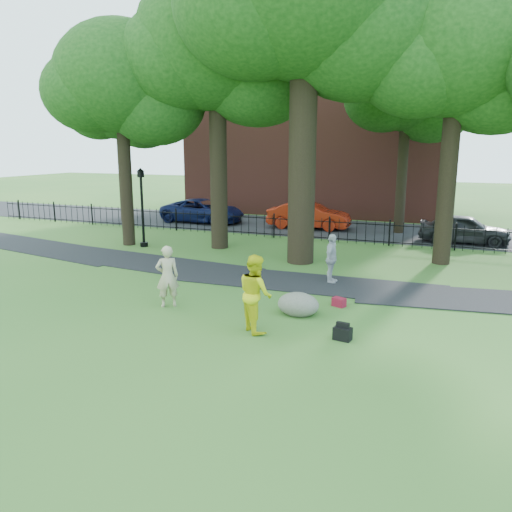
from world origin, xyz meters
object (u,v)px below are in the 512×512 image
at_px(boulder, 298,303).
at_px(lamppost, 142,208).
at_px(big_tree, 309,1).
at_px(woman, 167,276).
at_px(man, 255,293).
at_px(red_sedan, 309,215).

relative_size(boulder, lamppost, 0.32).
bearing_deg(big_tree, boulder, -74.81).
bearing_deg(big_tree, woman, -106.37).
bearing_deg(lamppost, man, -29.95).
height_order(man, red_sedan, man).
height_order(boulder, red_sedan, red_sedan).
xyz_separation_m(man, red_sedan, (-3.32, 16.56, -0.24)).
bearing_deg(boulder, lamppost, 145.73).
bearing_deg(lamppost, boulder, -21.93).
bearing_deg(woman, lamppost, -90.23).
bearing_deg(red_sedan, man, -170.73).
xyz_separation_m(big_tree, red_sedan, (-2.22, 8.41, -9.35)).
height_order(big_tree, boulder, big_tree).
bearing_deg(big_tree, lamppost, 178.10).
bearing_deg(boulder, red_sedan, 104.97).
relative_size(man, red_sedan, 0.43).
xyz_separation_m(big_tree, woman, (-2.14, -7.27, -9.20)).
height_order(man, lamppost, lamppost).
relative_size(woman, lamppost, 0.50).
bearing_deg(red_sedan, big_tree, -167.26).
bearing_deg(lamppost, woman, -38.99).
bearing_deg(man, woman, 28.77).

